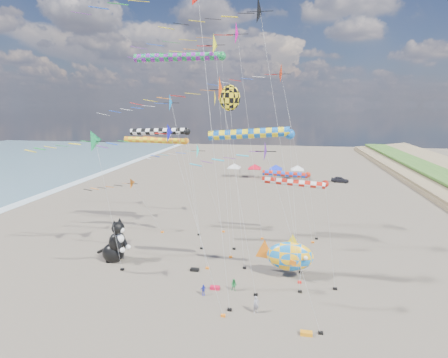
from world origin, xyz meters
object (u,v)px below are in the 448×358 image
(cat_inflatable, at_px, (115,240))
(child_green, at_px, (234,285))
(parked_car, at_px, (340,180))
(fish_inflatable, at_px, (289,256))
(person_adult, at_px, (256,305))
(child_blue, at_px, (203,290))

(cat_inflatable, xyz_separation_m, child_green, (13.96, -4.13, -1.92))
(cat_inflatable, distance_m, parked_car, 55.83)
(fish_inflatable, distance_m, child_green, 6.42)
(cat_inflatable, bearing_deg, child_green, -1.26)
(fish_inflatable, relative_size, child_green, 5.21)
(cat_inflatable, relative_size, person_adult, 3.35)
(person_adult, xyz_separation_m, parked_car, (14.48, 53.87, -0.10))
(fish_inflatable, bearing_deg, child_blue, -148.25)
(fish_inflatable, relative_size, person_adult, 4.13)
(person_adult, distance_m, parked_car, 55.78)
(parked_car, bearing_deg, person_adult, 178.05)
(cat_inflatable, distance_m, child_blue, 12.68)
(person_adult, relative_size, parked_car, 0.39)
(fish_inflatable, xyz_separation_m, person_adult, (-2.75, -6.72, -1.57))
(child_green, height_order, parked_car, parked_car)
(child_green, bearing_deg, child_blue, -145.21)
(fish_inflatable, distance_m, parked_car, 48.61)
(child_green, distance_m, parked_car, 53.39)
(child_green, bearing_deg, person_adult, -44.26)
(cat_inflatable, bearing_deg, person_adult, -8.97)
(parked_car, bearing_deg, child_blue, 172.55)
(child_green, relative_size, parked_car, 0.31)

